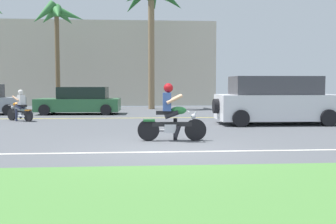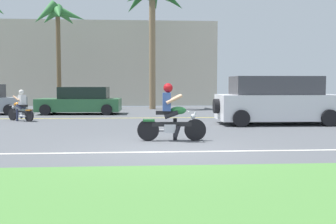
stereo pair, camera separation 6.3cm
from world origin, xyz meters
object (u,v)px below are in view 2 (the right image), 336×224
motorcyclist (171,117)px  parked_car_1 (81,101)px  palm_tree_0 (58,19)px  motorcyclist_distant (21,108)px  palm_tree_1 (152,3)px  suv_nearby (276,101)px

motorcyclist → parked_car_1: 10.84m
palm_tree_0 → motorcyclist_distant: (0.00, -8.14, -5.06)m
motorcyclist → parked_car_1: motorcyclist is taller
motorcyclist → motorcyclist_distant: (-6.00, 6.27, -0.11)m
palm_tree_1 → motorcyclist_distant: (-5.90, -7.64, -6.06)m
parked_car_1 → palm_tree_1: bearing=44.4°
motorcyclist_distant → palm_tree_1: bearing=52.3°
parked_car_1 → palm_tree_1: size_ratio=0.54×
motorcyclist → motorcyclist_distant: motorcyclist is taller
palm_tree_1 → motorcyclist_distant: palm_tree_1 is taller
motorcyclist → suv_nearby: (4.51, 4.27, 0.24)m
parked_car_1 → palm_tree_0: size_ratio=0.65×
motorcyclist → motorcyclist_distant: size_ratio=1.43×
motorcyclist → palm_tree_1: size_ratio=0.24×
suv_nearby → palm_tree_1: bearing=115.6°
suv_nearby → palm_tree_0: size_ratio=0.72×
suv_nearby → motorcyclist_distant: size_ratio=3.61×
motorcyclist → parked_car_1: bearing=111.8°
suv_nearby → palm_tree_1: 12.11m
suv_nearby → parked_car_1: suv_nearby is taller
parked_car_1 → motorcyclist_distant: bearing=-117.5°
suv_nearby → parked_car_1: (-8.53, 5.80, -0.25)m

